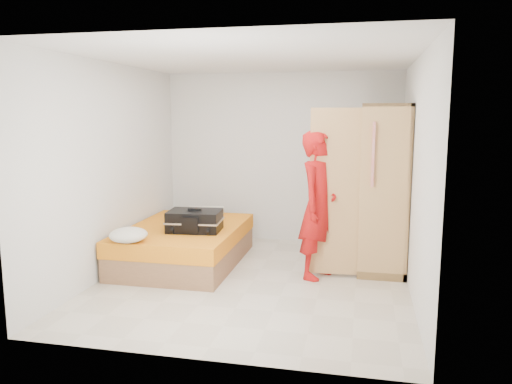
% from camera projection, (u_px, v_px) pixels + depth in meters
% --- Properties ---
extents(room, '(4.00, 4.02, 2.60)m').
position_uv_depth(room, '(254.00, 173.00, 5.79)').
color(room, beige).
rests_on(room, ground).
extents(bed, '(1.42, 2.02, 0.50)m').
position_uv_depth(bed, '(185.00, 245.00, 6.65)').
color(bed, '#946843').
rests_on(bed, ground).
extents(wardrobe, '(1.17, 1.23, 2.10)m').
position_uv_depth(wardrobe, '(379.00, 191.00, 6.36)').
color(wardrobe, tan).
rests_on(wardrobe, ground).
extents(person, '(0.63, 0.76, 1.78)m').
position_uv_depth(person, '(318.00, 205.00, 6.00)').
color(person, red).
rests_on(person, ground).
extents(suitcase, '(0.71, 0.56, 0.29)m').
position_uv_depth(suitcase, '(195.00, 221.00, 6.35)').
color(suitcase, black).
rests_on(suitcase, bed).
extents(round_cushion, '(0.44, 0.44, 0.17)m').
position_uv_depth(round_cushion, '(128.00, 235.00, 5.81)').
color(round_cushion, beige).
rests_on(round_cushion, bed).
extents(pillow, '(0.56, 0.37, 0.09)m').
position_uv_depth(pillow, '(206.00, 211.00, 7.42)').
color(pillow, beige).
rests_on(pillow, bed).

